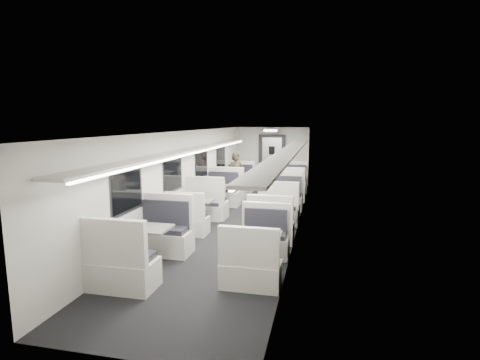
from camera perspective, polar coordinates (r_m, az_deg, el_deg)
The scene contains 19 objects.
room at distance 9.80m, azimuth 0.20°, elevation 0.45°, with size 3.24×12.24×2.64m.
booth_left_a at distance 13.56m, azimuth -0.72°, elevation -0.68°, with size 1.04×2.11×1.13m.
booth_left_b at distance 11.10m, azimuth -3.79°, elevation -2.76°, with size 1.09×2.22×1.19m.
booth_left_c at distance 9.61m, azimuth -6.50°, elevation -4.95°, with size 0.96×1.95×1.04m.
booth_left_d at distance 7.06m, azimuth -14.25°, elevation -9.93°, with size 1.10×2.24×1.20m.
booth_right_a at distance 13.40m, azimuth 7.79°, elevation -0.83°, with size 1.07×2.17×1.16m.
booth_right_b at distance 10.62m, azimuth 6.48°, elevation -3.43°, with size 1.05×2.13×1.14m.
booth_right_c at distance 9.07m, azimuth 5.37°, elevation -5.69°, with size 1.00×2.03×1.09m.
booth_right_d at distance 6.83m, azimuth 2.81°, elevation -10.74°, with size 0.96×1.95×1.04m.
passenger at distance 13.20m, azimuth -0.60°, elevation 0.79°, with size 0.56×0.37×1.54m, color black.
window_a at distance 13.41m, azimuth -2.90°, elevation 3.39°, with size 0.02×1.18×0.84m, color black.
window_b at distance 11.32m, azimuth -5.87°, elevation 2.32°, with size 0.02×1.18×0.84m, color black.
window_c at distance 9.28m, azimuth -10.16°, elevation 0.76°, with size 0.02×1.18×0.84m, color black.
window_d at distance 7.32m, azimuth -16.80°, elevation -1.66°, with size 0.02×1.18×0.84m, color black.
luggage_rack_left at distance 9.78m, azimuth -7.35°, elevation 4.58°, with size 0.46×10.40×0.09m.
luggage_rack_right at distance 9.23m, azimuth 7.38°, elevation 4.32°, with size 0.46×10.40×0.09m.
vestibule_door at distance 15.62m, azimuth 4.87°, elevation 3.02°, with size 1.10×0.13×2.10m.
exit_sign at distance 15.06m, azimuth 4.68°, elevation 7.53°, with size 0.62×0.12×0.16m.
wall_notice at distance 15.48m, azimuth 7.65°, elevation 4.63°, with size 0.32×0.02×0.40m, color white.
Camera 1 is at (2.08, -9.46, 2.65)m, focal length 28.00 mm.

